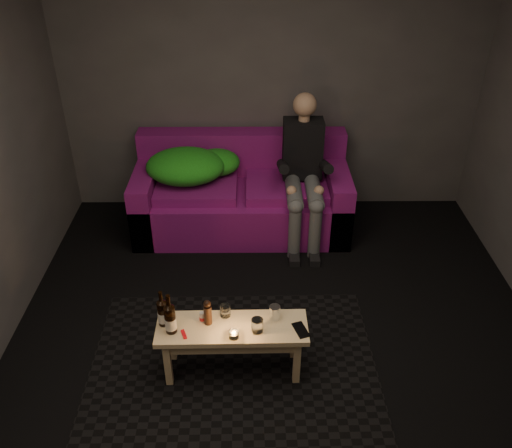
{
  "coord_description": "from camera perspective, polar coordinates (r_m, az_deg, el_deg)",
  "views": [
    {
      "loc": [
        -0.18,
        -2.74,
        2.93
      ],
      "look_at": [
        -0.15,
        0.99,
        0.53
      ],
      "focal_mm": 38.0,
      "sensor_mm": 36.0,
      "label": 1
    }
  ],
  "objects": [
    {
      "name": "coffee_table",
      "position": [
        3.71,
        -2.52,
        -11.53
      ],
      "size": [
        1.01,
        0.33,
        0.41
      ],
      "rotation": [
        0.0,
        0.0,
        0.01
      ],
      "color": "#EFCF8B",
      "rests_on": "rug"
    },
    {
      "name": "tumbler_back",
      "position": [
        3.71,
        -3.25,
        -9.09
      ],
      "size": [
        0.08,
        0.08,
        0.08
      ],
      "primitive_type": "cylinder",
      "rotation": [
        0.0,
        0.0,
        -0.12
      ],
      "color": "white",
      "rests_on": "coffee_table"
    },
    {
      "name": "smartphone",
      "position": [
        3.64,
        4.73,
        -11.05
      ],
      "size": [
        0.12,
        0.16,
        0.01
      ],
      "primitive_type": "cube",
      "rotation": [
        0.0,
        0.0,
        0.33
      ],
      "color": "black",
      "rests_on": "coffee_table"
    },
    {
      "name": "steel_cup",
      "position": [
        3.68,
        1.98,
        -9.28
      ],
      "size": [
        0.1,
        0.1,
        0.1
      ],
      "primitive_type": "cylinder",
      "rotation": [
        0.0,
        0.0,
        0.38
      ],
      "color": "silver",
      "rests_on": "coffee_table"
    },
    {
      "name": "sofa",
      "position": [
        5.26,
        -1.49,
        2.94
      ],
      "size": [
        2.01,
        0.91,
        0.87
      ],
      "color": "#80116C",
      "rests_on": "floor"
    },
    {
      "name": "beer_bottle_b",
      "position": [
        3.59,
        -9.02,
        -9.79
      ],
      "size": [
        0.08,
        0.08,
        0.3
      ],
      "color": "black",
      "rests_on": "coffee_table"
    },
    {
      "name": "floor",
      "position": [
        4.01,
        2.33,
        -14.1
      ],
      "size": [
        4.5,
        4.5,
        0.0
      ],
      "primitive_type": "plane",
      "color": "black",
      "rests_on": "ground"
    },
    {
      "name": "tumbler_front",
      "position": [
        3.59,
        0.13,
        -10.63
      ],
      "size": [
        0.1,
        0.1,
        0.1
      ],
      "primitive_type": "cylinder",
      "rotation": [
        0.0,
        0.0,
        0.42
      ],
      "color": "white",
      "rests_on": "coffee_table"
    },
    {
      "name": "red_lighter",
      "position": [
        3.62,
        -7.61,
        -11.43
      ],
      "size": [
        0.05,
        0.08,
        0.01
      ],
      "primitive_type": "cube",
      "rotation": [
        0.0,
        0.0,
        0.37
      ],
      "color": "red",
      "rests_on": "coffee_table"
    },
    {
      "name": "rug",
      "position": [
        3.98,
        -2.38,
        -14.47
      ],
      "size": [
        2.04,
        1.49,
        0.01
      ],
      "primitive_type": "cube",
      "rotation": [
        0.0,
        0.0,
        0.01
      ],
      "color": "black",
      "rests_on": "floor"
    },
    {
      "name": "tealight",
      "position": [
        3.57,
        -2.35,
        -11.54
      ],
      "size": [
        0.07,
        0.07,
        0.05
      ],
      "color": "white",
      "rests_on": "coffee_table"
    },
    {
      "name": "salt_shaker",
      "position": [
        3.68,
        -5.68,
        -9.72
      ],
      "size": [
        0.04,
        0.04,
        0.08
      ],
      "primitive_type": "cylinder",
      "rotation": [
        0.0,
        0.0,
        0.0
      ],
      "color": "silver",
      "rests_on": "coffee_table"
    },
    {
      "name": "room",
      "position": [
        3.46,
        2.61,
        10.95
      ],
      "size": [
        4.5,
        4.5,
        4.5
      ],
      "color": "silver",
      "rests_on": "ground"
    },
    {
      "name": "pepper_mill",
      "position": [
        3.64,
        -5.09,
        -9.51
      ],
      "size": [
        0.05,
        0.05,
        0.14
      ],
      "primitive_type": "cylinder",
      "rotation": [
        0.0,
        0.0,
        0.03
      ],
      "color": "black",
      "rests_on": "coffee_table"
    },
    {
      "name": "person",
      "position": [
        4.95,
        5.02,
        5.85
      ],
      "size": [
        0.36,
        0.84,
        1.34
      ],
      "color": "black",
      "rests_on": "sofa"
    },
    {
      "name": "beer_bottle_a",
      "position": [
        3.65,
        -9.81,
        -9.17
      ],
      "size": [
        0.07,
        0.07,
        0.27
      ],
      "color": "black",
      "rests_on": "coffee_table"
    },
    {
      "name": "green_blanket",
      "position": [
        5.12,
        -6.88,
        6.14
      ],
      "size": [
        0.89,
        0.6,
        0.3
      ],
      "color": "#207C16",
      "rests_on": "sofa"
    }
  ]
}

